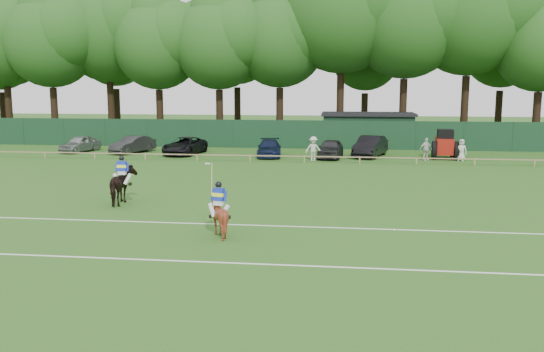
% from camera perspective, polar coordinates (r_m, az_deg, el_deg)
% --- Properties ---
extents(ground, '(160.00, 160.00, 0.00)m').
position_cam_1_polar(ground, '(24.49, -2.04, -4.33)').
color(ground, '#1E4C14').
rests_on(ground, ground).
extents(horse_dark, '(1.22, 2.24, 1.80)m').
position_cam_1_polar(horse_dark, '(28.27, -14.58, -0.92)').
color(horse_dark, black).
rests_on(horse_dark, ground).
extents(horse_chestnut, '(1.50, 1.61, 1.50)m').
position_cam_1_polar(horse_chestnut, '(21.84, -5.28, -4.01)').
color(horse_chestnut, maroon).
rests_on(horse_chestnut, ground).
extents(sedan_silver, '(2.59, 4.33, 1.38)m').
position_cam_1_polar(sedan_silver, '(51.03, -18.49, 3.06)').
color(sedan_silver, '#999A9D').
rests_on(sedan_silver, ground).
extents(sedan_grey, '(2.95, 4.48, 1.40)m').
position_cam_1_polar(sedan_grey, '(49.00, -13.63, 3.05)').
color(sedan_grey, '#2A2A2C').
rests_on(sedan_grey, ground).
extents(suv_black, '(2.98, 5.28, 1.39)m').
position_cam_1_polar(suv_black, '(47.19, -8.64, 2.97)').
color(suv_black, black).
rests_on(suv_black, ground).
extents(sedan_navy, '(2.28, 4.66, 1.30)m').
position_cam_1_polar(sedan_navy, '(45.30, -0.27, 2.76)').
color(sedan_navy, '#111A36').
rests_on(sedan_navy, ground).
extents(hatch_grey, '(2.15, 4.40, 1.45)m').
position_cam_1_polar(hatch_grey, '(44.63, 5.81, 2.71)').
color(hatch_grey, '#2B2C2D').
rests_on(hatch_grey, ground).
extents(estate_black, '(3.08, 5.20, 1.62)m').
position_cam_1_polar(estate_black, '(45.86, 9.72, 2.91)').
color(estate_black, black).
rests_on(estate_black, ground).
extents(spectator_left, '(1.29, 0.93, 1.81)m').
position_cam_1_polar(spectator_left, '(42.86, 4.11, 2.71)').
color(spectator_left, beige).
rests_on(spectator_left, ground).
extents(spectator_mid, '(1.08, 0.76, 1.70)m').
position_cam_1_polar(spectator_mid, '(44.38, 15.00, 2.57)').
color(spectator_mid, silver).
rests_on(spectator_mid, ground).
extents(spectator_right, '(0.93, 0.77, 1.63)m').
position_cam_1_polar(spectator_right, '(44.83, 18.25, 2.44)').
color(spectator_right, beige).
rests_on(spectator_right, ground).
extents(rider_dark, '(0.93, 0.42, 1.41)m').
position_cam_1_polar(rider_dark, '(28.13, -14.65, 0.65)').
color(rider_dark, silver).
rests_on(rider_dark, ground).
extents(rider_chestnut, '(0.93, 0.69, 2.05)m').
position_cam_1_polar(rider_chestnut, '(21.68, -5.33, -2.21)').
color(rider_chestnut, silver).
rests_on(rider_chestnut, ground).
extents(polo_ball, '(0.09, 0.09, 0.09)m').
position_cam_1_polar(polo_ball, '(23.07, 12.00, -5.26)').
color(polo_ball, silver).
rests_on(polo_ball, ground).
extents(pitch_lines, '(60.00, 5.10, 0.01)m').
position_cam_1_polar(pitch_lines, '(21.15, -3.55, -6.51)').
color(pitch_lines, silver).
rests_on(pitch_lines, ground).
extents(pitch_rail, '(62.10, 0.10, 0.50)m').
position_cam_1_polar(pitch_rail, '(42.01, 1.86, 1.97)').
color(pitch_rail, '#997F5B').
rests_on(pitch_rail, ground).
extents(perimeter_fence, '(92.08, 0.08, 2.50)m').
position_cam_1_polar(perimeter_fence, '(50.84, 2.80, 4.13)').
color(perimeter_fence, '#14351E').
rests_on(perimeter_fence, ground).
extents(utility_shed, '(8.40, 4.40, 3.04)m').
position_cam_1_polar(utility_shed, '(53.71, 9.46, 4.60)').
color(utility_shed, '#14331E').
rests_on(utility_shed, ground).
extents(tree_row, '(96.00, 12.00, 21.00)m').
position_cam_1_polar(tree_row, '(58.81, 5.33, 3.57)').
color(tree_row, '#26561C').
rests_on(tree_row, ground).
extents(tractor, '(1.98, 2.81, 2.27)m').
position_cam_1_polar(tractor, '(45.74, 16.72, 2.97)').
color(tractor, maroon).
rests_on(tractor, ground).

